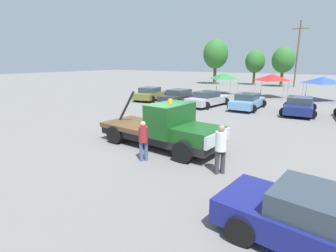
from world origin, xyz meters
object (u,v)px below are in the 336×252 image
person_near_truck (221,146)px  canopy_tent_red (273,77)px  tree_center (283,60)px  tree_right (216,54)px  parked_car_silver (208,99)px  tow_truck (165,129)px  parked_car_charcoal (180,96)px  canopy_tent_green (224,76)px  parked_car_olive (151,94)px  person_at_hood (143,138)px  tree_left (255,62)px  foreground_car (335,229)px  canopy_tent_blue (323,80)px  parked_car_navy (299,106)px  parked_car_skyblue (248,102)px  utility_pole (298,53)px

person_near_truck → canopy_tent_red: (-2.86, 22.36, 1.16)m
tree_center → tree_right: tree_right is taller
parked_car_silver → tow_truck: bearing=-156.3°
parked_car_charcoal → canopy_tent_green: bearing=-0.8°
parked_car_olive → canopy_tent_red: size_ratio=1.51×
person_at_hood → tree_right: 37.91m
person_near_truck → tree_left: 38.45m
parked_car_charcoal → tree_center: bearing=-8.3°
foreground_car → canopy_tent_blue: bearing=101.1°
person_near_truck → person_at_hood: person_near_truck is taller
tree_left → canopy_tent_red: bearing=-68.3°
canopy_tent_blue → tree_right: (-17.01, 12.81, 3.00)m
person_at_hood → parked_car_navy: (4.04, 14.04, -0.30)m
foreground_car → parked_car_olive: (-16.42, 16.02, -0.00)m
person_near_truck → foreground_car: bearing=10.3°
foreground_car → parked_car_silver: size_ratio=1.04×
parked_car_charcoal → tree_center: size_ratio=0.80×
foreground_car → parked_car_skyblue: 17.44m
foreground_car → parked_car_silver: same height
parked_car_silver → canopy_tent_blue: 12.60m
person_near_truck → person_at_hood: 3.12m
parked_car_olive → tree_center: 24.62m
foreground_car → parked_car_charcoal: size_ratio=1.05×
person_near_truck → parked_car_olive: 18.58m
foreground_car → parked_car_charcoal: 20.49m
tow_truck → utility_pole: size_ratio=0.64×
person_near_truck → tow_truck: bearing=-156.0°
person_at_hood → tree_center: bearing=-52.2°
parked_car_skyblue → tree_center: (-1.28, 22.61, 3.43)m
parked_car_silver → parked_car_olive: bearing=96.6°
parked_car_olive → person_near_truck: bearing=-144.7°
tree_center → tree_right: size_ratio=0.80×
person_at_hood → canopy_tent_blue: bearing=-66.4°
tow_truck → foreground_car: size_ratio=1.24×
parked_car_olive → tow_truck: bearing=-149.8°
parked_car_silver → canopy_tent_red: canopy_tent_red is taller
parked_car_olive → parked_car_charcoal: bearing=-99.8°
person_near_truck → parked_car_navy: person_near_truck is taller
person_near_truck → tree_left: size_ratio=0.32×
parked_car_olive → utility_pole: (10.42, 23.72, 4.53)m
person_near_truck → parked_car_skyblue: bearing=149.6°
parked_car_charcoal → utility_pole: utility_pole is taller
tree_center → tree_left: bearing=165.7°
canopy_tent_blue → utility_pole: size_ratio=0.32×
person_at_hood → parked_car_navy: person_at_hood is taller
parked_car_skyblue → canopy_tent_green: (-5.58, 8.89, 1.51)m
person_at_hood → parked_car_silver: person_at_hood is taller
person_at_hood → canopy_tent_red: size_ratio=0.54×
parked_car_skyblue → canopy_tent_blue: size_ratio=1.46×
parked_car_navy → tree_center: bearing=8.7°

